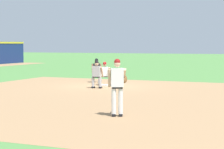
{
  "coord_description": "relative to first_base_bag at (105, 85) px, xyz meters",
  "views": [
    {
      "loc": [
        -22.0,
        -9.71,
        2.33
      ],
      "look_at": [
        -6.4,
        -3.13,
        1.14
      ],
      "focal_mm": 70.0,
      "sensor_mm": 36.0,
      "label": 1
    }
  ],
  "objects": [
    {
      "name": "ground_plane",
      "position": [
        0.0,
        0.0,
        -0.04
      ],
      "size": [
        160.0,
        160.0,
        0.0
      ],
      "primitive_type": "plane",
      "color": "#518942"
    },
    {
      "name": "infield_dirt_patch",
      "position": [
        -4.57,
        -2.23,
        -0.04
      ],
      "size": [
        18.0,
        18.0,
        0.01
      ],
      "primitive_type": "cube",
      "color": "#A87F56",
      "rests_on": "ground"
    },
    {
      "name": "first_base_bag",
      "position": [
        0.0,
        0.0,
        0.0
      ],
      "size": [
        0.38,
        0.38,
        0.09
      ],
      "primitive_type": "cube",
      "color": "white",
      "rests_on": "ground"
    },
    {
      "name": "baseball",
      "position": [
        -3.01,
        -1.81,
        -0.01
      ],
      "size": [
        0.07,
        0.07,
        0.07
      ],
      "primitive_type": "sphere",
      "color": "white",
      "rests_on": "ground"
    },
    {
      "name": "pitcher",
      "position": [
        -9.1,
        -4.46,
        1.01
      ],
      "size": [
        0.83,
        0.59,
        1.86
      ],
      "color": "black",
      "rests_on": "ground"
    },
    {
      "name": "first_baseman",
      "position": [
        0.34,
        0.14,
        0.69
      ],
      "size": [
        0.83,
        1.0,
        1.34
      ],
      "color": "black",
      "rests_on": "ground"
    },
    {
      "name": "baserunner",
      "position": [
        -1.28,
        -0.09,
        0.75
      ],
      "size": [
        0.46,
        0.61,
        1.46
      ],
      "color": "black",
      "rests_on": "ground"
    },
    {
      "name": "umpire",
      "position": [
        1.88,
        1.39,
        0.75
      ],
      "size": [
        0.61,
        0.67,
        1.46
      ],
      "color": "black",
      "rests_on": "ground"
    }
  ]
}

